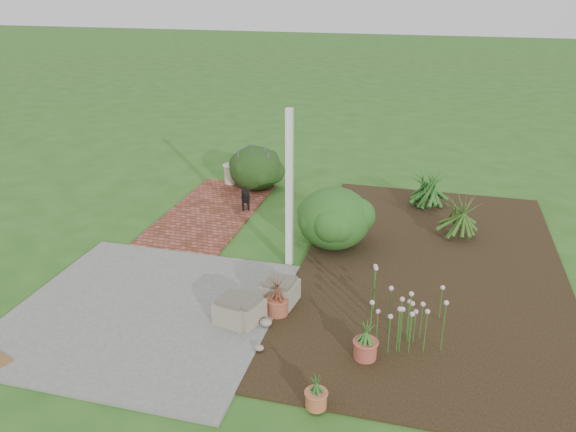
% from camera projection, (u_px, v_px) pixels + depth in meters
% --- Properties ---
extents(ground, '(80.00, 80.00, 0.00)m').
position_uv_depth(ground, '(269.00, 265.00, 8.92)').
color(ground, '#2B591C').
rests_on(ground, ground).
extents(concrete_patio, '(3.50, 3.50, 0.04)m').
position_uv_depth(concrete_patio, '(145.00, 311.00, 7.65)').
color(concrete_patio, slate).
rests_on(concrete_patio, ground).
extents(brick_path, '(1.60, 3.50, 0.04)m').
position_uv_depth(brick_path, '(211.00, 212.00, 10.87)').
color(brick_path, brown).
rests_on(brick_path, ground).
extents(garden_bed, '(4.00, 7.00, 0.03)m').
position_uv_depth(garden_bed, '(432.00, 269.00, 8.77)').
color(garden_bed, black).
rests_on(garden_bed, ground).
extents(veranda_post, '(0.10, 0.10, 2.50)m').
position_uv_depth(veranda_post, '(289.00, 191.00, 8.45)').
color(veranda_post, white).
rests_on(veranda_post, ground).
extents(stone_trough_near, '(0.55, 0.55, 0.29)m').
position_uv_depth(stone_trough_near, '(244.00, 311.00, 7.35)').
color(stone_trough_near, gray).
rests_on(stone_trough_near, concrete_patio).
extents(stone_trough_mid, '(0.52, 0.52, 0.29)m').
position_uv_depth(stone_trough_mid, '(235.00, 311.00, 7.35)').
color(stone_trough_mid, gray).
rests_on(stone_trough_mid, concrete_patio).
extents(stone_trough_far, '(0.50, 0.50, 0.30)m').
position_uv_depth(stone_trough_far, '(280.00, 293.00, 7.77)').
color(stone_trough_far, gray).
rests_on(stone_trough_far, concrete_patio).
extents(black_dog, '(0.27, 0.49, 0.44)m').
position_uv_depth(black_dog, '(246.00, 196.00, 10.86)').
color(black_dog, black).
rests_on(black_dog, brick_path).
extents(cream_ceramic_urn, '(0.37, 0.37, 0.41)m').
position_uv_depth(cream_ceramic_urn, '(231.00, 174.00, 12.28)').
color(cream_ceramic_urn, beige).
rests_on(cream_ceramic_urn, brick_path).
extents(evergreen_shrub, '(1.37, 1.37, 1.04)m').
position_uv_depth(evergreen_shrub, '(334.00, 216.00, 9.33)').
color(evergreen_shrub, '#1A400D').
rests_on(evergreen_shrub, garden_bed).
extents(agapanthus_clump_back, '(1.22, 1.22, 0.91)m').
position_uv_depth(agapanthus_clump_back, '(460.00, 212.00, 9.67)').
color(agapanthus_clump_back, '#15370B').
rests_on(agapanthus_clump_back, garden_bed).
extents(agapanthus_clump_front, '(1.07, 1.07, 0.89)m').
position_uv_depth(agapanthus_clump_front, '(428.00, 185.00, 10.96)').
color(agapanthus_clump_front, '#144014').
rests_on(agapanthus_clump_front, garden_bed).
extents(pink_flower_patch, '(1.19, 1.19, 0.70)m').
position_uv_depth(pink_flower_patch, '(406.00, 310.00, 7.01)').
color(pink_flower_patch, '#113D0F').
rests_on(pink_flower_patch, garden_bed).
extents(terracotta_pot_bronze, '(0.37, 0.37, 0.23)m').
position_uv_depth(terracotta_pot_bronze, '(277.00, 306.00, 7.53)').
color(terracotta_pot_bronze, '#9B4D34').
rests_on(terracotta_pot_bronze, garden_bed).
extents(terracotta_pot_small_left, '(0.35, 0.35, 0.23)m').
position_uv_depth(terracotta_pot_small_left, '(365.00, 349.00, 6.66)').
color(terracotta_pot_small_left, '#A84A38').
rests_on(terracotta_pot_small_left, garden_bed).
extents(terracotta_pot_small_right, '(0.30, 0.30, 0.19)m').
position_uv_depth(terracotta_pot_small_right, '(316.00, 399.00, 5.90)').
color(terracotta_pot_small_right, '#B25C3C').
rests_on(terracotta_pot_small_right, garden_bed).
extents(purple_flowering_bush, '(1.23, 1.23, 0.95)m').
position_uv_depth(purple_flowering_bush, '(256.00, 167.00, 11.98)').
color(purple_flowering_bush, black).
rests_on(purple_flowering_bush, ground).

